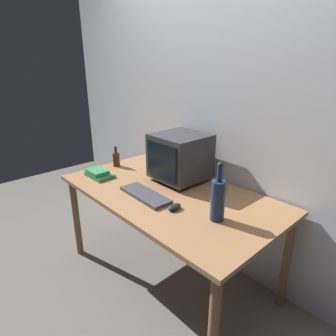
{
  "coord_description": "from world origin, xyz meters",
  "views": [
    {
      "loc": [
        1.38,
        -1.27,
        1.63
      ],
      "look_at": [
        0.0,
        0.0,
        0.93
      ],
      "focal_mm": 30.42,
      "sensor_mm": 36.0,
      "label": 1
    }
  ],
  "objects_px": {
    "bottle_short": "(116,159)",
    "bottle_tall": "(218,199)",
    "crt_monitor": "(180,157)",
    "computer_mouse": "(174,207)",
    "book_stack": "(99,174)",
    "keyboard": "(145,195)",
    "mug": "(218,186)",
    "metal_canister": "(166,159)"
  },
  "relations": [
    {
      "from": "metal_canister",
      "to": "book_stack",
      "type": "bearing_deg",
      "value": -110.7
    },
    {
      "from": "crt_monitor",
      "to": "book_stack",
      "type": "xyz_separation_m",
      "value": [
        -0.5,
        -0.44,
        -0.17
      ]
    },
    {
      "from": "keyboard",
      "to": "bottle_short",
      "type": "bearing_deg",
      "value": 165.92
    },
    {
      "from": "book_stack",
      "to": "metal_canister",
      "type": "xyz_separation_m",
      "value": [
        0.21,
        0.55,
        0.05
      ]
    },
    {
      "from": "keyboard",
      "to": "computer_mouse",
      "type": "relative_size",
      "value": 4.2
    },
    {
      "from": "bottle_short",
      "to": "mug",
      "type": "xyz_separation_m",
      "value": [
        0.97,
        0.23,
        -0.02
      ]
    },
    {
      "from": "crt_monitor",
      "to": "bottle_tall",
      "type": "height_order",
      "value": "crt_monitor"
    },
    {
      "from": "computer_mouse",
      "to": "mug",
      "type": "height_order",
      "value": "mug"
    },
    {
      "from": "keyboard",
      "to": "bottle_short",
      "type": "distance_m",
      "value": 0.7
    },
    {
      "from": "bottle_short",
      "to": "mug",
      "type": "distance_m",
      "value": 0.99
    },
    {
      "from": "crt_monitor",
      "to": "mug",
      "type": "xyz_separation_m",
      "value": [
        0.35,
        0.04,
        -0.15
      ]
    },
    {
      "from": "book_stack",
      "to": "mug",
      "type": "bearing_deg",
      "value": 29.39
    },
    {
      "from": "keyboard",
      "to": "computer_mouse",
      "type": "xyz_separation_m",
      "value": [
        0.27,
        0.02,
        0.01
      ]
    },
    {
      "from": "bottle_short",
      "to": "metal_canister",
      "type": "height_order",
      "value": "bottle_short"
    },
    {
      "from": "bottle_tall",
      "to": "book_stack",
      "type": "xyz_separation_m",
      "value": [
        -1.08,
        -0.17,
        -0.11
      ]
    },
    {
      "from": "crt_monitor",
      "to": "metal_canister",
      "type": "relative_size",
      "value": 2.61
    },
    {
      "from": "computer_mouse",
      "to": "bottle_short",
      "type": "relative_size",
      "value": 0.54
    },
    {
      "from": "bottle_short",
      "to": "bottle_tall",
      "type": "bearing_deg",
      "value": -3.67
    },
    {
      "from": "keyboard",
      "to": "bottle_short",
      "type": "xyz_separation_m",
      "value": [
        -0.66,
        0.2,
        0.06
      ]
    },
    {
      "from": "crt_monitor",
      "to": "computer_mouse",
      "type": "xyz_separation_m",
      "value": [
        0.32,
        -0.37,
        -0.17
      ]
    },
    {
      "from": "bottle_tall",
      "to": "book_stack",
      "type": "height_order",
      "value": "bottle_tall"
    },
    {
      "from": "crt_monitor",
      "to": "book_stack",
      "type": "relative_size",
      "value": 1.64
    },
    {
      "from": "book_stack",
      "to": "crt_monitor",
      "type": "bearing_deg",
      "value": 41.22
    },
    {
      "from": "computer_mouse",
      "to": "bottle_tall",
      "type": "xyz_separation_m",
      "value": [
        0.26,
        0.1,
        0.12
      ]
    },
    {
      "from": "book_stack",
      "to": "computer_mouse",
      "type": "bearing_deg",
      "value": 4.7
    },
    {
      "from": "book_stack",
      "to": "mug",
      "type": "height_order",
      "value": "mug"
    },
    {
      "from": "crt_monitor",
      "to": "bottle_short",
      "type": "bearing_deg",
      "value": -162.69
    },
    {
      "from": "computer_mouse",
      "to": "book_stack",
      "type": "relative_size",
      "value": 0.42
    },
    {
      "from": "bottle_short",
      "to": "mug",
      "type": "height_order",
      "value": "bottle_short"
    },
    {
      "from": "bottle_tall",
      "to": "mug",
      "type": "bearing_deg",
      "value": 126.75
    },
    {
      "from": "bottle_tall",
      "to": "bottle_short",
      "type": "height_order",
      "value": "bottle_tall"
    },
    {
      "from": "keyboard",
      "to": "metal_canister",
      "type": "distance_m",
      "value": 0.61
    },
    {
      "from": "computer_mouse",
      "to": "book_stack",
      "type": "xyz_separation_m",
      "value": [
        -0.82,
        -0.07,
        0.01
      ]
    },
    {
      "from": "computer_mouse",
      "to": "bottle_short",
      "type": "height_order",
      "value": "bottle_short"
    },
    {
      "from": "computer_mouse",
      "to": "book_stack",
      "type": "height_order",
      "value": "book_stack"
    },
    {
      "from": "bottle_tall",
      "to": "book_stack",
      "type": "bearing_deg",
      "value": -171.08
    },
    {
      "from": "metal_canister",
      "to": "keyboard",
      "type": "bearing_deg",
      "value": -55.7
    },
    {
      "from": "bottle_tall",
      "to": "bottle_short",
      "type": "relative_size",
      "value": 1.95
    },
    {
      "from": "crt_monitor",
      "to": "book_stack",
      "type": "height_order",
      "value": "crt_monitor"
    },
    {
      "from": "bottle_tall",
      "to": "book_stack",
      "type": "distance_m",
      "value": 1.1
    },
    {
      "from": "crt_monitor",
      "to": "bottle_tall",
      "type": "xyz_separation_m",
      "value": [
        0.58,
        -0.27,
        -0.06
      ]
    },
    {
      "from": "book_stack",
      "to": "metal_canister",
      "type": "relative_size",
      "value": 1.59
    }
  ]
}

